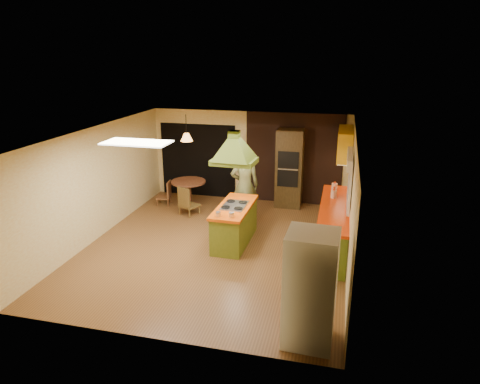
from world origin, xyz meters
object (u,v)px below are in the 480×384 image
(kitchen_island, at_px, (235,224))
(canister_large, at_px, (334,187))
(wall_oven, at_px, (289,168))
(refrigerator, at_px, (310,289))
(man, at_px, (245,186))
(dining_table, at_px, (189,188))

(kitchen_island, bearing_deg, canister_large, 34.02)
(kitchen_island, bearing_deg, wall_oven, 73.45)
(kitchen_island, bearing_deg, refrigerator, -57.11)
(man, bearing_deg, refrigerator, 96.77)
(refrigerator, distance_m, wall_oven, 5.79)
(wall_oven, distance_m, canister_large, 1.79)
(wall_oven, xyz_separation_m, canister_large, (1.23, -1.31, -0.04))
(wall_oven, height_order, canister_large, wall_oven)
(man, xyz_separation_m, wall_oven, (0.90, 1.44, 0.11))
(kitchen_island, distance_m, man, 1.31)
(refrigerator, relative_size, canister_large, 8.78)
(refrigerator, bearing_deg, dining_table, 128.31)
(dining_table, relative_size, canister_large, 4.75)
(wall_oven, relative_size, canister_large, 10.78)
(man, distance_m, dining_table, 1.99)
(refrigerator, relative_size, wall_oven, 0.81)
(refrigerator, bearing_deg, man, 116.69)
(wall_oven, bearing_deg, dining_table, -167.52)
(canister_large, bearing_deg, dining_table, 170.01)
(dining_table, bearing_deg, man, -24.89)
(refrigerator, bearing_deg, canister_large, 89.80)
(wall_oven, bearing_deg, man, -122.66)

